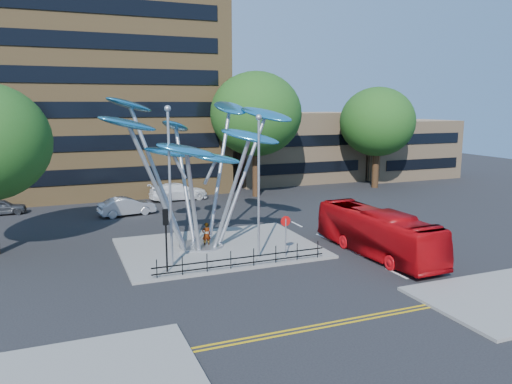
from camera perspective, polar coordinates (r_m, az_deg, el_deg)
name	(u,v)px	position (r m, az deg, el deg)	size (l,w,h in m)	color
ground	(271,277)	(26.68, 1.77, -9.71)	(120.00, 120.00, 0.00)	black
traffic_island	(219,248)	(31.67, -4.30, -6.38)	(12.00, 9.00, 0.15)	slate
double_yellow_near	(329,323)	(21.73, 8.36, -14.57)	(40.00, 0.12, 0.01)	gold
double_yellow_far	(333,326)	(21.50, 8.78, -14.86)	(40.00, 0.12, 0.01)	gold
brick_tower	(92,44)	(55.45, -18.26, 15.76)	(25.00, 15.00, 30.00)	olive
low_building_near	(293,147)	(59.28, 4.30, 5.17)	(15.00, 8.00, 8.00)	tan
low_building_far	(401,149)	(65.12, 16.25, 4.79)	(12.00, 8.00, 7.00)	tan
tree_right	(256,114)	(48.50, 0.00, 8.89)	(8.80, 8.80, 12.11)	black
tree_far	(377,122)	(55.31, 13.70, 7.79)	(8.00, 8.00, 10.81)	black
leaf_sculpture	(197,139)	(30.81, -6.76, 5.99)	(12.72, 9.54, 9.51)	#9EA0A5
street_lamp_left	(170,173)	(27.31, -9.85, 2.20)	(0.36, 0.36, 8.80)	#9EA0A5
street_lamp_right	(259,174)	(28.34, 0.31, 2.10)	(0.36, 0.36, 8.30)	#9EA0A5
traffic_light_island	(166,227)	(26.76, -10.27, -3.95)	(0.28, 0.18, 3.42)	black
no_entry_sign_island	(286,229)	(29.14, 3.41, -4.28)	(0.60, 0.10, 2.45)	#9EA0A5
pedestrian_railing_front	(242,260)	(27.64, -1.57, -7.79)	(10.00, 0.06, 1.00)	black
red_bus	(377,233)	(30.90, 13.67, -4.53)	(2.33, 9.96, 2.77)	#B4080D
pedestrian	(206,235)	(31.55, -5.70, -4.87)	(0.56, 0.37, 1.54)	gray
parked_car_left	(2,207)	(46.07, -27.08, -1.54)	(1.51, 3.75, 1.28)	#414348
parked_car_mid	(127,206)	(42.11, -14.57, -1.60)	(1.59, 4.55, 1.50)	#B7BABF
parked_car_right	(179,192)	(47.89, -8.84, 0.05)	(2.24, 5.52, 1.60)	white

